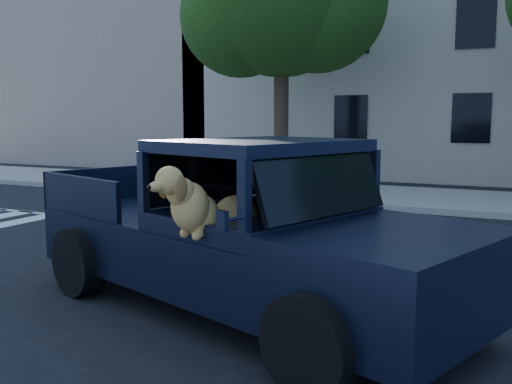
# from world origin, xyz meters

# --- Properties ---
(ground) EXTENTS (120.00, 120.00, 0.00)m
(ground) POSITION_xyz_m (0.00, 0.00, 0.00)
(ground) COLOR black
(ground) RESTS_ON ground
(far_sidewalk) EXTENTS (60.00, 4.00, 0.15)m
(far_sidewalk) POSITION_xyz_m (0.00, 9.20, 0.07)
(far_sidewalk) COLOR gray
(far_sidewalk) RESTS_ON ground
(lane_stripes) EXTENTS (21.60, 0.14, 0.01)m
(lane_stripes) POSITION_xyz_m (2.00, 3.40, 0.01)
(lane_stripes) COLOR silver
(lane_stripes) RESTS_ON ground
(building_left) EXTENTS (12.00, 6.00, 8.00)m
(building_left) POSITION_xyz_m (-15.00, 16.50, 4.00)
(building_left) COLOR tan
(building_left) RESTS_ON ground
(pickup_truck) EXTENTS (5.91, 3.80, 1.98)m
(pickup_truck) POSITION_xyz_m (-0.22, -0.49, 0.67)
(pickup_truck) COLOR black
(pickup_truck) RESTS_ON ground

